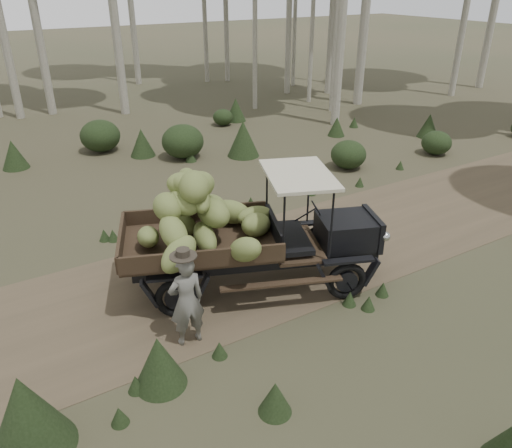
% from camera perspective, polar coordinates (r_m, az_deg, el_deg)
% --- Properties ---
extents(ground, '(120.00, 120.00, 0.00)m').
position_cam_1_polar(ground, '(11.91, 7.09, -2.56)').
color(ground, '#473D2B').
rests_on(ground, ground).
extents(dirt_track, '(70.00, 4.00, 0.01)m').
position_cam_1_polar(dirt_track, '(11.90, 7.09, -2.54)').
color(dirt_track, brown).
rests_on(dirt_track, ground).
extents(banana_truck, '(5.42, 3.45, 2.67)m').
position_cam_1_polar(banana_truck, '(9.64, -3.28, 0.40)').
color(banana_truck, black).
rests_on(banana_truck, ground).
extents(farmer, '(0.64, 0.48, 1.85)m').
position_cam_1_polar(farmer, '(8.53, -7.96, -8.59)').
color(farmer, '#62615A').
rests_on(farmer, ground).
extents(undergrowth, '(22.93, 23.65, 1.30)m').
position_cam_1_polar(undergrowth, '(11.65, 6.83, -0.26)').
color(undergrowth, '#233319').
rests_on(undergrowth, ground).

